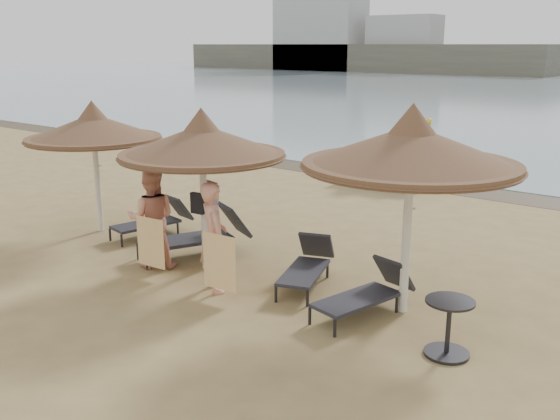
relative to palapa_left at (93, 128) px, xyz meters
The scene contains 19 objects.
ground 4.76m from the palapa_left, ahead, with size 160.00×160.00×0.00m, color #9F854E.
wet_sand_strip 9.98m from the palapa_left, 64.75° to the left, with size 200.00×1.60×0.01m, color #4D412E.
far_shore 80.01m from the palapa_left, 105.19° to the left, with size 150.00×54.80×12.00m.
palapa_left is the anchor object (origin of this frame).
palapa_center 3.50m from the palapa_left, ahead, with size 2.95×2.95×2.92m.
palapa_right 7.22m from the palapa_left, ahead, with size 3.20×3.20×3.17m.
lounger_far_left 2.32m from the palapa_left, 23.84° to the left, with size 0.92×1.82×0.78m.
lounger_near_left 3.44m from the palapa_left, ahead, with size 1.53×2.22×0.95m.
lounger_near_right 5.73m from the palapa_left, ahead, with size 1.12×1.81×0.77m.
lounger_far_right 7.09m from the palapa_left, ahead, with size 0.95×1.83×0.78m.
side_table 8.56m from the palapa_left, ahead, with size 0.64×0.64×0.77m.
person_left 3.03m from the palapa_left, 16.71° to the right, with size 0.98×0.63×2.12m, color tan.
person_right 4.61m from the palapa_left, 12.21° to the right, with size 0.99×0.64×2.14m, color tan.
towel_left 3.62m from the palapa_left, 20.87° to the right, with size 0.64×0.07×0.90m.
towel_right 5.11m from the palapa_left, 14.22° to the right, with size 0.66×0.06×0.92m.
bag_patterned 3.60m from the palapa_left, ahead, with size 0.35×0.19×0.42m.
bag_dark 3.66m from the palapa_left, ahead, with size 0.27×0.10×0.37m.
pedal_boat 8.75m from the palapa_left, 71.92° to the left, with size 2.45×1.47×1.13m.
buoy_left 22.25m from the palapa_left, 96.43° to the left, with size 0.33×0.33×0.33m, color yellow.
Camera 1 is at (7.02, -7.32, 3.96)m, focal length 40.00 mm.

